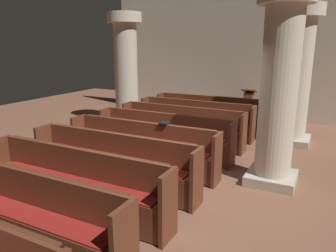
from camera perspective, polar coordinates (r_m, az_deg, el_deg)
The scene contains 15 objects.
ground_plane at distance 6.07m, azimuth -0.82°, elevation -9.57°, with size 19.20×19.20×0.00m, color brown.
back_wall at distance 11.29m, azimuth 14.07°, elevation 12.85°, with size 10.00×0.16×4.50m, color beige.
pew_row_0 at distance 9.75m, azimuth 7.05°, elevation 2.70°, with size 3.24×0.47×0.95m.
pew_row_1 at distance 8.87m, azimuth 4.92°, elevation 1.60°, with size 3.24×0.46×0.95m.
pew_row_2 at distance 8.02m, azimuth 2.34°, elevation 0.27°, with size 3.24×0.46×0.95m.
pew_row_3 at distance 7.19m, azimuth -0.84°, elevation -1.37°, with size 3.24×0.47×0.95m.
pew_row_4 at distance 6.40m, azimuth -4.84°, elevation -3.43°, with size 3.24×0.46×0.95m.
pew_row_5 at distance 5.66m, azimuth -9.95°, elevation -6.01°, with size 3.24×0.46×0.95m.
pew_row_6 at distance 4.99m, azimuth -16.59°, elevation -9.26°, with size 3.24×0.47×0.95m.
pew_row_7 at distance 4.43m, azimuth -25.27°, elevation -13.24°, with size 3.24×0.46×0.95m.
pillar_aisle_side at distance 8.51m, azimuth 21.95°, elevation 8.65°, with size 1.02×1.02×3.39m.
pillar_far_side at distance 10.02m, azimuth -7.53°, elevation 10.25°, with size 1.02×1.02×3.39m.
pillar_aisle_rear at distance 5.79m, azimuth 19.25°, elevation 6.69°, with size 0.92×0.92×3.39m.
lectern at distance 10.81m, azimuth 14.16°, elevation 3.20°, with size 0.48×0.45×1.08m.
hymn_book at distance 6.23m, azimuth -0.63°, elevation 0.50°, with size 0.17×0.20×0.04m, color black.
Camera 1 is at (2.60, -4.91, 2.46)m, focal length 34.06 mm.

